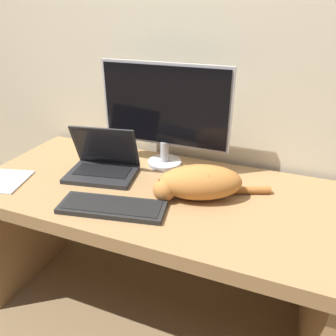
# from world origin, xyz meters

# --- Properties ---
(wall_back) EXTENTS (6.40, 0.06, 2.60)m
(wall_back) POSITION_xyz_m (0.00, 0.79, 1.30)
(wall_back) COLOR beige
(wall_back) RESTS_ON ground_plane
(desk) EXTENTS (1.55, 0.73, 0.70)m
(desk) POSITION_xyz_m (0.00, 0.36, 0.56)
(desk) COLOR #A37A4C
(desk) RESTS_ON ground_plane
(monitor) EXTENTS (0.62, 0.17, 0.49)m
(monitor) POSITION_xyz_m (-0.03, 0.60, 0.98)
(monitor) COLOR #B2B2B7
(monitor) RESTS_ON desk
(laptop) EXTENTS (0.34, 0.27, 0.22)m
(laptop) POSITION_xyz_m (-0.25, 0.40, 0.75)
(laptop) COLOR #232326
(laptop) RESTS_ON desk
(external_keyboard) EXTENTS (0.43, 0.22, 0.02)m
(external_keyboard) POSITION_xyz_m (-0.06, 0.15, 0.72)
(external_keyboard) COLOR black
(external_keyboard) RESTS_ON desk
(cat) EXTENTS (0.46, 0.29, 0.14)m
(cat) POSITION_xyz_m (0.22, 0.36, 0.78)
(cat) COLOR #C67A38
(cat) RESTS_ON desk
(paper_notepad) EXTENTS (0.23, 0.25, 0.01)m
(paper_notepad) POSITION_xyz_m (-0.63, 0.17, 0.71)
(paper_notepad) COLOR white
(paper_notepad) RESTS_ON desk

